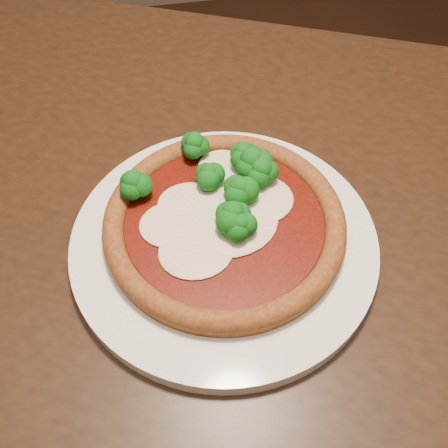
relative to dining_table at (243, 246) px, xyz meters
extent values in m
cube|color=black|center=(0.00, 0.00, 0.09)|extent=(1.35, 1.16, 0.04)
cylinder|color=black|center=(-0.34, 0.52, -0.29)|extent=(0.06, 0.06, 0.71)
cylinder|color=white|center=(-0.04, -0.07, 0.11)|extent=(0.33, 0.33, 0.02)
cylinder|color=brown|center=(-0.04, -0.06, 0.13)|extent=(0.26, 0.26, 0.01)
torus|color=brown|center=(-0.04, -0.06, 0.14)|extent=(0.26, 0.26, 0.02)
cylinder|color=#600D04|center=(-0.04, -0.06, 0.14)|extent=(0.21, 0.21, 0.00)
ellipsoid|color=#F6E5C3|center=(-0.03, -0.06, 0.14)|extent=(0.11, 0.10, 0.01)
ellipsoid|color=#F6E5C3|center=(0.01, -0.04, 0.14)|extent=(0.08, 0.07, 0.01)
ellipsoid|color=#F6E5C3|center=(-0.02, 0.02, 0.14)|extent=(0.05, 0.05, 0.00)
ellipsoid|color=#F6E5C3|center=(-0.07, -0.03, 0.14)|extent=(0.07, 0.06, 0.01)
ellipsoid|color=#F6E5C3|center=(-0.01, -0.01, 0.14)|extent=(0.06, 0.06, 0.00)
ellipsoid|color=#F6E5C3|center=(-0.09, -0.05, 0.14)|extent=(0.07, 0.06, 0.01)
ellipsoid|color=#F6E5C3|center=(-0.07, -0.09, 0.14)|extent=(0.08, 0.07, 0.01)
ellipsoid|color=#147D1A|center=(-0.02, -0.03, 0.16)|extent=(0.04, 0.04, 0.03)
ellipsoid|color=#147D1A|center=(0.01, -0.01, 0.16)|extent=(0.04, 0.04, 0.04)
ellipsoid|color=#147D1A|center=(0.01, 0.00, 0.16)|extent=(0.05, 0.05, 0.04)
ellipsoid|color=#147D1A|center=(-0.02, -0.08, 0.16)|extent=(0.04, 0.04, 0.03)
ellipsoid|color=#147D1A|center=(-0.03, -0.07, 0.16)|extent=(0.04, 0.04, 0.04)
ellipsoid|color=#147D1A|center=(-0.04, 0.00, 0.16)|extent=(0.04, 0.04, 0.03)
ellipsoid|color=#147D1A|center=(-0.13, 0.00, 0.16)|extent=(0.04, 0.04, 0.04)
ellipsoid|color=#147D1A|center=(-0.05, 0.04, 0.16)|extent=(0.04, 0.04, 0.03)
ellipsoid|color=#147D1A|center=(0.00, 0.02, 0.16)|extent=(0.04, 0.04, 0.03)
camera|label=1|loc=(-0.10, -0.38, 0.56)|focal=40.00mm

